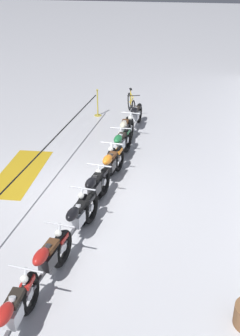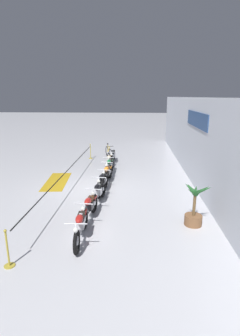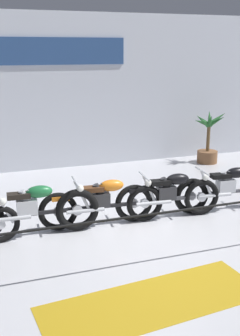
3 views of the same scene
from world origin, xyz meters
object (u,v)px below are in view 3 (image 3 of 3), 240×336
floor_banner (154,301)px  motorcycle_green_2 (31,211)px  potted_palm_left_of_row (208,141)px  stanchion_far_left (90,231)px  motorcycle_black_4 (169,195)px  motorcycle_orange_3 (103,202)px  motorcycle_black_5 (228,188)px

floor_banner → motorcycle_green_2: bearing=110.2°
potted_palm_left_of_row → stanchion_far_left: (-4.99, -5.21, 0.10)m
motorcycle_green_2 → floor_banner: size_ratio=0.82×
motorcycle_black_4 → potted_palm_left_of_row: (2.93, 3.49, 0.18)m
motorcycle_orange_3 → motorcycle_black_4: bearing=-2.8°
motorcycle_black_5 → floor_banner: bearing=-137.3°
motorcycle_green_2 → stanchion_far_left: (0.62, -1.75, 0.27)m
stanchion_far_left → floor_banner: bearing=-53.8°
motorcycle_black_4 → stanchion_far_left: (-2.07, -1.72, 0.28)m
motorcycle_orange_3 → motorcycle_black_5: (2.69, -0.06, -0.00)m
motorcycle_orange_3 → motorcycle_black_5: 2.69m
floor_banner → stanchion_far_left: bearing=120.9°
motorcycle_orange_3 → potted_palm_left_of_row: size_ratio=1.54×
motorcycle_green_2 → motorcycle_black_5: bearing=-0.4°
motorcycle_black_4 → potted_palm_left_of_row: potted_palm_left_of_row is taller
floor_banner → motorcycle_black_5: bearing=37.4°
motorcycle_orange_3 → stanchion_far_left: size_ratio=0.20×
motorcycle_black_5 → stanchion_far_left: 3.84m
motorcycle_orange_3 → stanchion_far_left: bearing=-112.3°
motorcycle_green_2 → floor_banner: bearing=-64.5°
potted_palm_left_of_row → motorcycle_black_5: bearing=-114.3°
motorcycle_green_2 → motorcycle_orange_3: (1.35, 0.03, -0.01)m
potted_palm_left_of_row → motorcycle_green_2: bearing=-148.4°
motorcycle_black_5 → potted_palm_left_of_row: potted_palm_left_of_row is taller
motorcycle_orange_3 → motorcycle_black_5: motorcycle_black_5 is taller
motorcycle_green_2 → potted_palm_left_of_row: (5.61, 3.46, 0.17)m
motorcycle_black_5 → stanchion_far_left: bearing=-153.2°
motorcycle_orange_3 → potted_palm_left_of_row: 5.47m
potted_palm_left_of_row → floor_banner: (-4.37, -6.06, -0.65)m
motorcycle_green_2 → motorcycle_black_4: size_ratio=1.15×
motorcycle_black_4 → motorcycle_black_5: 1.35m
motorcycle_green_2 → floor_banner: motorcycle_green_2 is taller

